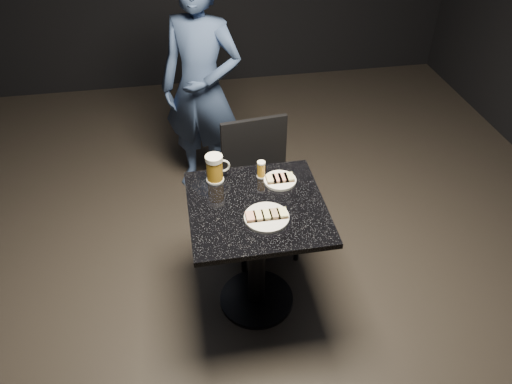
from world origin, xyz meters
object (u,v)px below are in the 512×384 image
at_px(plate_small, 280,181).
at_px(patron, 202,89).
at_px(beer_tumbler, 261,169).
at_px(table, 257,239).
at_px(plate_large, 267,217).
at_px(chair, 260,181).
at_px(beer_mug, 215,168).

height_order(plate_small, patron, patron).
bearing_deg(beer_tumbler, table, -105.79).
relative_size(plate_small, beer_tumbler, 1.80).
height_order(plate_large, beer_tumbler, beer_tumbler).
bearing_deg(beer_tumbler, chair, 81.15).
relative_size(beer_mug, beer_tumbler, 1.61).
relative_size(plate_small, chair, 0.20).
bearing_deg(plate_small, table, -132.50).
distance_m(beer_mug, chair, 0.52).
bearing_deg(beer_tumbler, patron, 103.59).
relative_size(plate_large, plate_small, 1.27).
bearing_deg(beer_tumbler, plate_large, -95.98).
relative_size(patron, table, 2.16).
xyz_separation_m(plate_large, chair, (0.08, 0.63, -0.26)).
bearing_deg(table, beer_mug, 126.40).
bearing_deg(table, plate_large, -74.53).
xyz_separation_m(plate_large, patron, (-0.20, 1.32, 0.05)).
bearing_deg(plate_large, beer_mug, 120.79).
xyz_separation_m(table, beer_tumbler, (0.07, 0.24, 0.29)).
distance_m(plate_small, table, 0.34).
height_order(plate_large, patron, patron).
bearing_deg(plate_large, patron, 98.59).
bearing_deg(beer_tumbler, beer_mug, 177.18).
bearing_deg(patron, plate_small, -44.16).
xyz_separation_m(patron, chair, (0.28, -0.69, -0.31)).
relative_size(plate_small, patron, 0.11).
bearing_deg(plate_small, beer_mug, 167.72).
relative_size(table, beer_mug, 4.75).
relative_size(plate_large, beer_mug, 1.43).
xyz_separation_m(plate_small, patron, (-0.33, 1.04, 0.05)).
height_order(table, chair, chair).
bearing_deg(plate_large, chair, 82.72).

